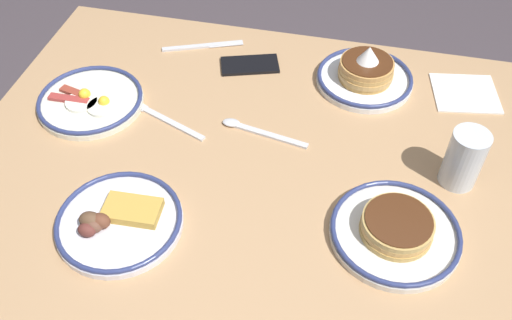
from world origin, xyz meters
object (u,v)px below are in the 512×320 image
at_px(drinking_glass, 463,161).
at_px(plate_far_companion, 396,230).
at_px(plate_near_main, 365,74).
at_px(plate_center_pancakes, 90,101).
at_px(cell_phone, 250,65).
at_px(fork_near, 168,121).
at_px(tea_spoon, 253,130).
at_px(butter_knife, 203,46).
at_px(paper_napkin, 465,93).
at_px(plate_far_side, 118,221).

bearing_deg(drinking_glass, plate_far_companion, 55.89).
distance_m(plate_near_main, plate_center_pancakes, 0.65).
height_order(plate_far_companion, cell_phone, plate_far_companion).
xyz_separation_m(fork_near, tea_spoon, (-0.19, -0.01, 0.00)).
xyz_separation_m(cell_phone, tea_spoon, (-0.06, 0.23, 0.00)).
relative_size(plate_near_main, tea_spoon, 1.16).
relative_size(plate_center_pancakes, drinking_glass, 1.91).
distance_m(butter_knife, tea_spoon, 0.34).
xyz_separation_m(plate_near_main, cell_phone, (0.29, -0.00, -0.02)).
xyz_separation_m(cell_phone, paper_napkin, (-0.53, -0.01, -0.00)).
bearing_deg(plate_center_pancakes, fork_near, 175.55).
height_order(plate_center_pancakes, plate_far_side, plate_far_side).
bearing_deg(plate_far_side, plate_far_companion, -169.86).
xyz_separation_m(plate_center_pancakes, plate_far_side, (-0.20, 0.31, 0.00)).
distance_m(plate_near_main, butter_knife, 0.43).
xyz_separation_m(butter_knife, tea_spoon, (-0.20, 0.28, 0.00)).
relative_size(plate_near_main, cell_phone, 1.62).
distance_m(plate_center_pancakes, butter_knife, 0.34).
bearing_deg(plate_far_companion, drinking_glass, -124.11).
distance_m(plate_far_companion, fork_near, 0.56).
xyz_separation_m(paper_napkin, fork_near, (0.66, 0.25, 0.00)).
distance_m(cell_phone, tea_spoon, 0.24).
height_order(plate_center_pancakes, drinking_glass, drinking_glass).
height_order(cell_phone, paper_napkin, cell_phone).
distance_m(cell_phone, butter_knife, 0.15).
distance_m(plate_near_main, tea_spoon, 0.32).
height_order(plate_near_main, plate_center_pancakes, plate_near_main).
height_order(plate_center_pancakes, butter_knife, plate_center_pancakes).
bearing_deg(fork_near, plate_center_pancakes, -4.45).
bearing_deg(plate_far_side, plate_center_pancakes, -57.57).
height_order(fork_near, butter_knife, same).
bearing_deg(plate_far_companion, butter_knife, -43.55).
relative_size(plate_far_side, butter_knife, 1.19).
relative_size(drinking_glass, cell_phone, 0.89).
bearing_deg(plate_center_pancakes, drinking_glass, 176.59).
height_order(drinking_glass, cell_phone, drinking_glass).
bearing_deg(tea_spoon, paper_napkin, -152.94).
relative_size(plate_near_main, plate_far_side, 0.96).
bearing_deg(cell_phone, butter_knife, -38.79).
bearing_deg(drinking_glass, plate_far_side, 22.62).
distance_m(plate_center_pancakes, fork_near, 0.19).
xyz_separation_m(plate_near_main, drinking_glass, (-0.21, 0.27, 0.03)).
bearing_deg(tea_spoon, plate_far_companion, 146.03).
relative_size(plate_far_companion, paper_napkin, 1.64).
bearing_deg(tea_spoon, plate_far_side, 58.52).
xyz_separation_m(plate_center_pancakes, drinking_glass, (-0.83, 0.05, 0.04)).
bearing_deg(tea_spoon, plate_center_pancakes, -0.16).
height_order(plate_far_companion, paper_napkin, plate_far_companion).
relative_size(plate_center_pancakes, cell_phone, 1.70).
bearing_deg(drinking_glass, fork_near, -3.09).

